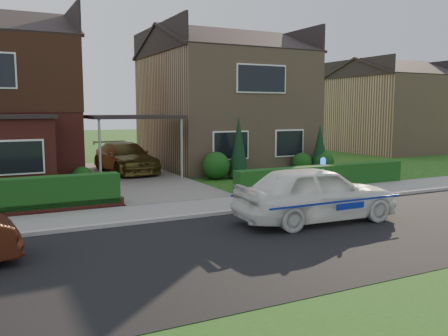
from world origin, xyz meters
TOP-DOWN VIEW (x-y plane):
  - ground at (0.00, 0.00)m, footprint 120.00×120.00m
  - road at (0.00, 0.00)m, footprint 60.00×6.00m
  - kerb at (0.00, 3.05)m, footprint 60.00×0.16m
  - sidewalk at (0.00, 4.10)m, footprint 60.00×2.00m
  - driveway at (0.00, 11.00)m, footprint 3.80×12.00m
  - house_right at (5.80, 13.99)m, footprint 7.50×8.06m
  - carport_link at (0.00, 10.95)m, footprint 3.80×3.00m
  - hedge_right at (5.80, 5.35)m, footprint 7.50×0.55m
  - shrub_left_mid at (-4.00, 9.30)m, footprint 1.32×1.32m
  - shrub_left_near at (-2.40, 9.60)m, footprint 0.84×0.84m
  - shrub_right_near at (3.20, 9.40)m, footprint 1.20×1.20m
  - shrub_right_mid at (7.80, 9.50)m, footprint 0.96×0.96m
  - shrub_right_far at (8.80, 9.20)m, footprint 1.08×1.08m
  - conifer_a at (4.20, 9.20)m, footprint 0.90×0.90m
  - conifer_b at (8.60, 9.20)m, footprint 0.90×0.90m
  - neighbour_right at (20.00, 16.00)m, footprint 6.50×7.00m
  - police_car at (2.25, 1.20)m, footprint 4.13×4.57m
  - driveway_car at (0.07, 12.56)m, footprint 2.34×4.88m
  - potted_plant_b at (-2.50, 9.00)m, footprint 0.50×0.49m
  - potted_plant_c at (-2.50, 6.00)m, footprint 0.43×0.43m

SIDE VIEW (x-z plane):
  - ground at x=0.00m, z-range 0.00..0.00m
  - road at x=0.00m, z-range -0.01..0.01m
  - hedge_right at x=5.80m, z-range -0.40..0.40m
  - sidewalk at x=0.00m, z-range 0.00..0.10m
  - kerb at x=0.00m, z-range 0.00..0.12m
  - driveway at x=0.00m, z-range 0.00..0.12m
  - potted_plant_c at x=-2.50m, z-range 0.00..0.69m
  - potted_plant_b at x=-2.50m, z-range 0.00..0.71m
  - shrub_left_near at x=-2.40m, z-range 0.00..0.84m
  - shrub_right_mid at x=7.80m, z-range 0.00..0.96m
  - shrub_right_far at x=8.80m, z-range 0.00..1.08m
  - shrub_right_near at x=3.20m, z-range 0.00..1.20m
  - shrub_left_mid at x=-4.00m, z-range 0.00..1.32m
  - police_car at x=2.25m, z-range -0.08..1.61m
  - driveway_car at x=0.07m, z-range 0.12..1.49m
  - conifer_b at x=8.60m, z-range 0.00..2.20m
  - conifer_a at x=4.20m, z-range 0.00..2.60m
  - neighbour_right at x=20.00m, z-range 0.00..5.20m
  - carport_link at x=0.00m, z-range 1.27..4.04m
  - house_right at x=5.80m, z-range 0.04..7.29m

